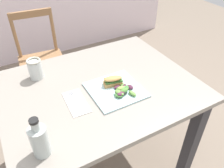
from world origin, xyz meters
name	(u,v)px	position (x,y,z in m)	size (l,w,h in m)	color
ground_plane	(110,155)	(0.00, 0.00, 0.00)	(7.36, 7.36, 0.00)	#7A6B5B
dining_table	(100,102)	(-0.07, -0.01, 0.61)	(1.12, 0.88, 0.74)	gray
chair_wooden_far	(42,60)	(-0.21, 0.94, 0.45)	(0.43, 0.43, 0.87)	#8E6642
plate_lunch	(115,90)	(-0.01, -0.09, 0.74)	(0.29, 0.29, 0.01)	silver
sandwich_half_front	(113,81)	(-0.01, -0.05, 0.78)	(0.12, 0.08, 0.06)	tan
salad_mixed_greens	(123,90)	(0.01, -0.14, 0.77)	(0.14, 0.14, 0.03)	#4C2338
napkin_folded	(76,102)	(-0.25, -0.08, 0.74)	(0.10, 0.21, 0.00)	silver
fork_on_napkin	(75,100)	(-0.25, -0.06, 0.75)	(0.03, 0.19, 0.00)	silver
bottle_cold_brew	(40,142)	(-0.49, -0.31, 0.81)	(0.07, 0.07, 0.20)	#472819
mason_jar_iced_tea	(35,70)	(-0.37, 0.25, 0.80)	(0.08, 0.08, 0.12)	#C67528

